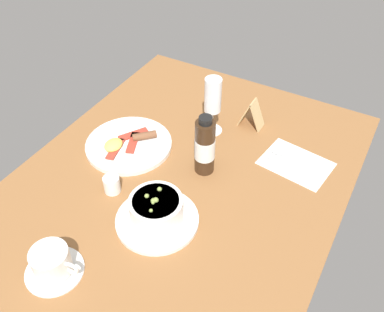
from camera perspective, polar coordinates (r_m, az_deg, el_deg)
name	(u,v)px	position (r cm, az deg, el deg)	size (l,w,h in cm)	color
ground_plane	(179,184)	(117.13, -1.70, -3.80)	(110.00, 84.00, 3.00)	brown
porridge_bowl	(157,212)	(104.05, -4.75, -7.41)	(20.48, 20.48, 8.66)	white
cutlery_setting	(295,162)	(124.17, 13.51, -0.84)	(16.22, 20.46, 0.90)	white
coffee_cup	(52,263)	(100.23, -18.15, -13.39)	(13.04, 13.54, 7.10)	white
creamer_jug	(112,184)	(113.69, -10.63, -3.67)	(5.09, 4.47, 5.26)	white
wine_glass	(213,98)	(125.01, 2.79, 7.70)	(6.40, 6.40, 18.33)	white
sauce_bottle_brown	(205,147)	(113.48, 1.72, 1.26)	(5.51, 5.51, 18.14)	#382314
breakfast_plate	(128,144)	(126.95, -8.48, 1.56)	(25.24, 25.24, 3.70)	white
menu_card	(252,113)	(132.71, 7.97, 5.64)	(4.82, 7.44, 9.00)	tan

